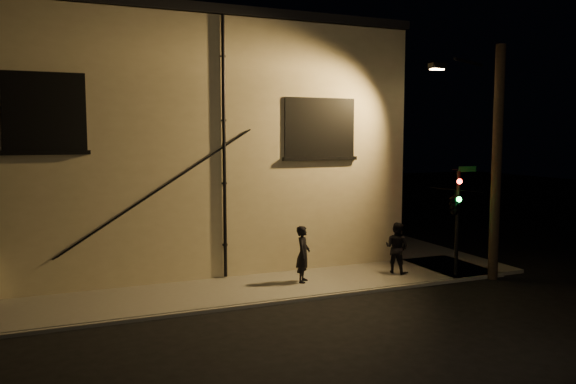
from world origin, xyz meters
name	(u,v)px	position (x,y,z in m)	size (l,w,h in m)	color
ground	(314,299)	(0.00, 0.00, 0.00)	(90.00, 90.00, 0.00)	black
sidewalk	(293,262)	(1.22, 4.39, 0.06)	(21.00, 16.00, 0.12)	slate
building	(154,143)	(-3.00, 8.99, 4.40)	(16.20, 12.23, 8.80)	beige
pedestrian_a	(303,254)	(0.31, 1.47, 1.01)	(0.65, 0.43, 1.78)	black
pedestrian_b	(397,248)	(3.70, 1.34, 0.98)	(0.83, 0.65, 1.72)	black
traffic_signal	(455,203)	(5.12, 0.19, 2.55)	(1.38, 2.13, 3.60)	black
streetlamp_pole	(494,158)	(6.35, -0.14, 4.01)	(2.04, 1.40, 7.61)	black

